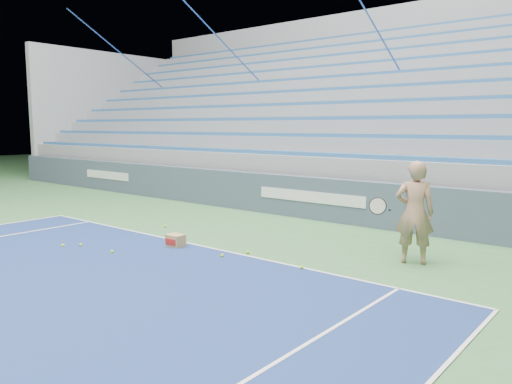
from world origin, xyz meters
TOP-DOWN VIEW (x-y plane):
  - sponsor_barrier at (0.00, 15.88)m, footprint 30.00×0.32m
  - bleachers at (0.00, 21.60)m, footprint 31.00×9.15m
  - tennis_player at (3.70, 13.41)m, footprint 1.00×0.95m
  - ball_box at (-0.45, 11.53)m, footprint 0.36×0.29m
  - tennis_ball_0 at (1.03, 12.03)m, footprint 0.07×0.07m
  - tennis_ball_1 at (-2.20, 10.08)m, footprint 0.07×0.07m
  - tennis_ball_2 at (2.41, 11.83)m, footprint 0.07×0.07m
  - tennis_ball_3 at (0.82, 11.54)m, footprint 0.07×0.07m
  - tennis_ball_4 at (-1.00, 10.41)m, footprint 0.07×0.07m
  - tennis_ball_5 at (-2.12, 12.68)m, footprint 0.07×0.07m
  - tennis_ball_6 at (-1.97, 10.34)m, footprint 0.07×0.07m

SIDE VIEW (x-z plane):
  - tennis_ball_0 at x=1.03m, z-range 0.00..0.07m
  - tennis_ball_1 at x=-2.20m, z-range 0.00..0.07m
  - tennis_ball_2 at x=2.41m, z-range 0.00..0.07m
  - tennis_ball_3 at x=0.82m, z-range 0.00..0.07m
  - tennis_ball_4 at x=-1.00m, z-range 0.00..0.07m
  - tennis_ball_5 at x=-2.12m, z-range 0.00..0.07m
  - tennis_ball_6 at x=-1.97m, z-range 0.00..0.07m
  - ball_box at x=-0.45m, z-range 0.00..0.26m
  - sponsor_barrier at x=0.00m, z-range 0.00..1.10m
  - tennis_player at x=3.70m, z-range 0.00..1.83m
  - bleachers at x=0.00m, z-range -1.29..6.01m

